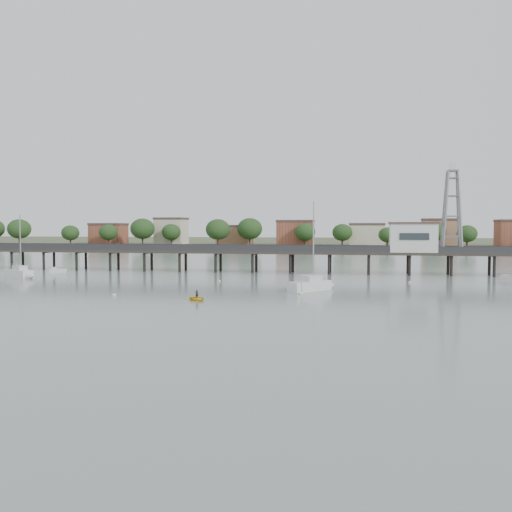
# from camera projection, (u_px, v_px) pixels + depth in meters

# --- Properties ---
(ground_plane) EXTENTS (500.00, 500.00, 0.00)m
(ground_plane) POSITION_uv_depth(u_px,v_px,m) (159.00, 331.00, 46.42)
(ground_plane) COLOR slate
(ground_plane) RESTS_ON ground
(pier) EXTENTS (150.00, 5.00, 5.50)m
(pier) POSITION_uv_depth(u_px,v_px,m) (273.00, 252.00, 105.13)
(pier) COLOR #2D2823
(pier) RESTS_ON ground
(pier_building) EXTENTS (8.40, 5.40, 5.30)m
(pier_building) POSITION_uv_depth(u_px,v_px,m) (413.00, 237.00, 100.40)
(pier_building) COLOR silver
(pier_building) RESTS_ON ground
(lattice_tower) EXTENTS (3.20, 3.20, 15.50)m
(lattice_tower) POSITION_uv_depth(u_px,v_px,m) (452.00, 212.00, 98.97)
(lattice_tower) COLOR slate
(lattice_tower) RESTS_ON ground
(sailboat_b) EXTENTS (6.78, 4.55, 11.05)m
(sailboat_b) POSITION_uv_depth(u_px,v_px,m) (23.00, 274.00, 94.01)
(sailboat_b) COLOR silver
(sailboat_b) RESTS_ON ground
(sailboat_c) EXTENTS (6.41, 7.26, 12.52)m
(sailboat_c) POSITION_uv_depth(u_px,v_px,m) (317.00, 285.00, 76.55)
(sailboat_c) COLOR silver
(sailboat_c) RESTS_ON ground
(white_tender) EXTENTS (3.34, 2.32, 1.20)m
(white_tender) POSITION_uv_depth(u_px,v_px,m) (58.00, 271.00, 104.73)
(white_tender) COLOR silver
(white_tender) RESTS_ON ground
(yellow_dinghy) EXTENTS (1.99, 1.80, 2.92)m
(yellow_dinghy) POSITION_uv_depth(u_px,v_px,m) (197.00, 300.00, 65.84)
(yellow_dinghy) COLOR yellow
(yellow_dinghy) RESTS_ON ground
(dinghy_occupant) EXTENTS (0.42, 1.01, 0.24)m
(dinghy_occupant) POSITION_uv_depth(u_px,v_px,m) (197.00, 300.00, 65.84)
(dinghy_occupant) COLOR black
(dinghy_occupant) RESTS_ON ground
(mooring_buoys) EXTENTS (88.74, 23.48, 0.39)m
(mooring_buoys) POSITION_uv_depth(u_px,v_px,m) (267.00, 287.00, 79.12)
(mooring_buoys) COLOR beige
(mooring_buoys) RESTS_ON ground
(far_shore) EXTENTS (500.00, 170.00, 10.40)m
(far_shore) POSITION_uv_depth(u_px,v_px,m) (330.00, 242.00, 281.50)
(far_shore) COLOR #475133
(far_shore) RESTS_ON ground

